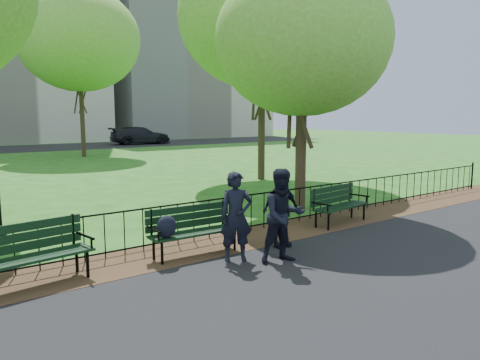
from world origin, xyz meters
TOP-DOWN VIEW (x-y plane):
  - ground at (0.00, 0.00)m, footprint 120.00×120.00m
  - asphalt_path at (0.00, -3.40)m, footprint 60.00×9.20m
  - dirt_strip at (0.00, 1.50)m, footprint 60.00×1.60m
  - iron_fence at (0.00, 2.00)m, footprint 24.06×0.06m
  - apartment_east at (26.00, 48.00)m, footprint 20.00×15.00m
  - park_bench_main at (-0.95, 1.17)m, footprint 1.88×0.67m
  - park_bench_left_a at (-3.74, 1.32)m, footprint 2.03×0.87m
  - park_bench_right_a at (3.62, 1.27)m, footprint 1.89×0.78m
  - tree_near_e at (4.21, 3.20)m, footprint 4.98×4.98m
  - tree_mid_e at (7.43, 8.83)m, footprint 6.97×6.97m
  - tree_far_e at (5.12, 24.41)m, footprint 7.81×7.81m
  - person_left at (-0.27, 0.36)m, footprint 0.73×0.63m
  - person_mid at (0.38, -0.23)m, footprint 0.95×0.67m
  - person_right at (1.03, 0.55)m, footprint 0.93×0.40m
  - sedan_dark at (14.00, 34.47)m, footprint 5.90×3.01m

SIDE VIEW (x-z plane):
  - ground at x=0.00m, z-range 0.00..0.00m
  - asphalt_path at x=0.00m, z-range 0.00..0.01m
  - dirt_strip at x=0.00m, z-range 0.01..0.02m
  - iron_fence at x=0.00m, z-range 0.00..1.00m
  - park_bench_right_a at x=3.62m, z-range 0.08..1.12m
  - park_bench_main at x=-0.95m, z-range 0.11..1.16m
  - park_bench_left_a at x=-3.74m, z-range 0.08..1.20m
  - person_right at x=1.03m, z-range 0.01..1.58m
  - sedan_dark at x=14.00m, z-range 0.01..1.65m
  - person_left at x=-0.27m, z-range 0.01..1.71m
  - person_mid at x=0.38m, z-range 0.01..1.77m
  - tree_near_e at x=4.21m, z-range 1.34..8.28m
  - tree_mid_e at x=7.43m, z-range 1.89..11.60m
  - tree_far_e at x=5.12m, z-range 2.12..13.01m
  - apartment_east at x=26.00m, z-range 0.00..24.00m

